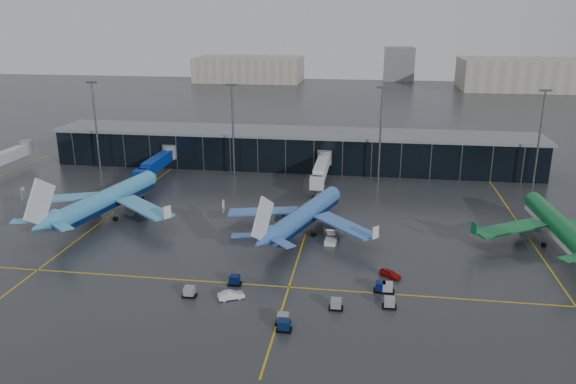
# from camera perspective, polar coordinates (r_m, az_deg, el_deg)

# --- Properties ---
(ground) EXTENTS (600.00, 600.00, 0.00)m
(ground) POSITION_cam_1_polar(r_m,az_deg,el_deg) (109.39, -3.99, -5.71)
(ground) COLOR #282B2D
(ground) RESTS_ON ground
(terminal_pier) EXTENTS (142.00, 17.00, 10.70)m
(terminal_pier) POSITION_cam_1_polar(r_m,az_deg,el_deg) (165.91, 0.51, 4.43)
(terminal_pier) COLOR black
(terminal_pier) RESTS_ON ground
(jet_bridges) EXTENTS (94.00, 27.50, 7.20)m
(jet_bridges) POSITION_cam_1_polar(r_m,az_deg,el_deg) (156.98, -13.25, 2.87)
(jet_bridges) COLOR #595B60
(jet_bridges) RESTS_ON ground
(flood_masts) EXTENTS (203.00, 0.50, 25.50)m
(flood_masts) POSITION_cam_1_polar(r_m,az_deg,el_deg) (151.89, 1.77, 6.43)
(flood_masts) COLOR #595B60
(flood_masts) RESTS_ON ground
(distant_hangars) EXTENTS (260.00, 71.00, 22.00)m
(distant_hangars) POSITION_cam_1_polar(r_m,az_deg,el_deg) (370.76, 12.94, 11.83)
(distant_hangars) COLOR #B2AD99
(distant_hangars) RESTS_ON ground
(taxi_lines) EXTENTS (220.00, 120.00, 0.02)m
(taxi_lines) POSITION_cam_1_polar(r_m,az_deg,el_deg) (117.54, 1.89, -3.97)
(taxi_lines) COLOR gold
(taxi_lines) RESTS_ON ground
(airliner_arkefly) EXTENTS (46.46, 50.68, 13.52)m
(airliner_arkefly) POSITION_cam_1_polar(r_m,az_deg,el_deg) (130.03, -17.88, 0.45)
(airliner_arkefly) COLOR #409DD4
(airliner_arkefly) RESTS_ON ground
(airliner_klm_near) EXTENTS (45.80, 48.89, 12.26)m
(airliner_klm_near) POSITION_cam_1_polar(r_m,az_deg,el_deg) (115.18, 1.80, -1.18)
(airliner_klm_near) COLOR #3A6EBE
(airliner_klm_near) RESTS_ON ground
(airliner_aer_lingus) EXTENTS (38.08, 42.78, 12.55)m
(airliner_aer_lingus) POSITION_cam_1_polar(r_m,az_deg,el_deg) (121.06, 25.84, -1.99)
(airliner_aer_lingus) COLOR #0D6D2D
(airliner_aer_lingus) RESTS_ON ground
(baggage_carts) EXTENTS (33.81, 15.53, 1.70)m
(baggage_carts) POSITION_cam_1_polar(r_m,az_deg,el_deg) (89.11, 2.31, -10.86)
(baggage_carts) COLOR black
(baggage_carts) RESTS_ON ground
(mobile_airstair) EXTENTS (2.37, 3.32, 3.45)m
(mobile_airstair) POSITION_cam_1_polar(r_m,az_deg,el_deg) (111.30, 4.35, -4.86)
(mobile_airstair) COLOR silver
(mobile_airstair) RESTS_ON ground
(service_van_red) EXTENTS (4.10, 3.54, 1.33)m
(service_van_red) POSITION_cam_1_polar(r_m,az_deg,el_deg) (98.94, 10.35, -8.17)
(service_van_red) COLOR #940C0B
(service_van_red) RESTS_ON ground
(service_van_white) EXTENTS (4.40, 3.19, 1.38)m
(service_van_white) POSITION_cam_1_polar(r_m,az_deg,el_deg) (90.96, -5.80, -10.36)
(service_van_white) COLOR silver
(service_van_white) RESTS_ON ground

